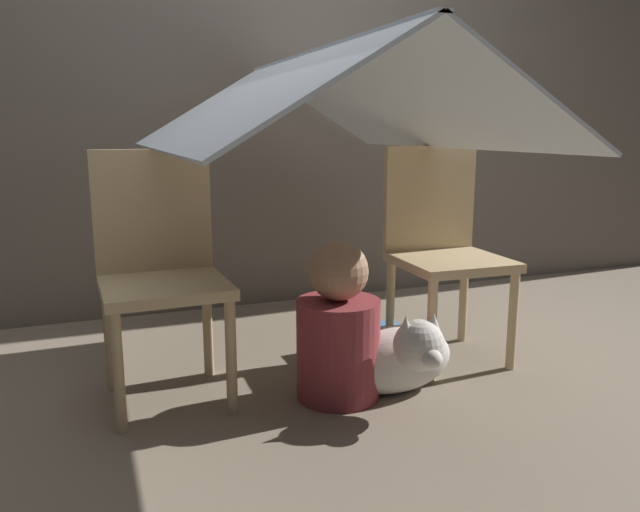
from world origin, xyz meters
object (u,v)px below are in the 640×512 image
Objects in this scene: person_front at (337,332)px; chair_left at (160,265)px; dog at (400,356)px; chair_right at (442,244)px.

chair_left is at bearing 155.65° from person_front.
dog is (0.76, -0.32, -0.32)m from chair_left.
person_front is at bearing -154.02° from chair_right.
chair_left is 1.54× the size of person_front.
chair_left is 0.65m from person_front.
dog is at bearing -19.55° from person_front.
chair_left is at bearing 156.92° from dog.
person_front is (-0.56, -0.25, -0.23)m from chair_right.
person_front is at bearing -25.92° from chair_left.
chair_right is 1.54× the size of person_front.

